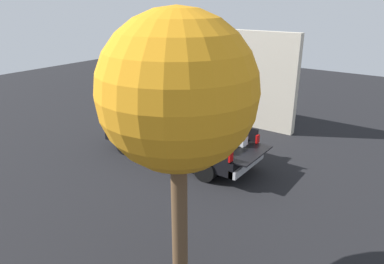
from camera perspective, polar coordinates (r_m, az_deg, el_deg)
ground_plane at (r=12.74m, az=-2.20°, el=-4.08°), size 40.00×40.00×0.00m
pickup_truck at (r=12.58m, az=-3.63°, el=0.37°), size 6.05×2.06×2.23m
building_facade at (r=16.79m, az=2.16°, el=9.42°), size 8.87×0.36×4.13m
tree_background at (r=5.89m, az=-2.32°, el=6.21°), size 2.72×2.72×5.25m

